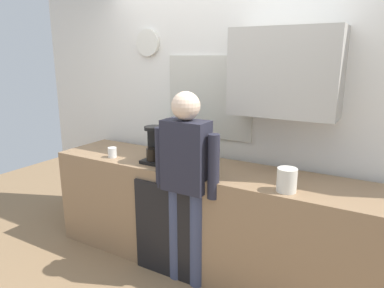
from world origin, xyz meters
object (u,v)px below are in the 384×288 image
bottle_olive_oil (179,152)px  cup_white_mug (112,152)px  coffee_maker (156,146)px  bottle_green_wine (165,138)px  bottle_clear_soda (181,147)px  person_at_sink (186,174)px  cup_blue_mug (174,150)px  storage_canister (287,180)px

bottle_olive_oil → cup_white_mug: size_ratio=2.63×
coffee_maker → bottle_green_wine: size_ratio=1.10×
bottle_clear_soda → person_at_sink: bearing=-52.2°
cup_blue_mug → storage_canister: storage_canister is taller
coffee_maker → cup_white_mug: 0.46m
person_at_sink → bottle_green_wine: bearing=144.0°
bottle_clear_soda → storage_canister: bottle_clear_soda is taller
cup_white_mug → coffee_maker: bearing=11.4°
bottle_olive_oil → person_at_sink: (0.19, -0.21, -0.10)m
bottle_clear_soda → bottle_olive_oil: bearing=-62.8°
bottle_olive_oil → coffee_maker: bearing=179.2°
storage_canister → person_at_sink: person_at_sink is taller
bottle_clear_soda → person_at_sink: size_ratio=0.17×
cup_blue_mug → storage_canister: (1.20, -0.38, 0.04)m
bottle_olive_oil → storage_canister: bottle_olive_oil is taller
bottle_clear_soda → storage_canister: bearing=-12.6°
bottle_green_wine → cup_white_mug: bottle_green_wine is taller
bottle_olive_oil → person_at_sink: size_ratio=0.16×
cup_blue_mug → person_at_sink: 0.65m
bottle_clear_soda → coffee_maker: bearing=-148.6°
cup_white_mug → cup_blue_mug: (0.45, 0.36, 0.00)m
coffee_maker → person_at_sink: person_at_sink is taller
coffee_maker → bottle_green_wine: bearing=110.0°
bottle_clear_soda → cup_white_mug: 0.67m
bottle_olive_oil → bottle_clear_soda: (-0.06, 0.12, 0.02)m
storage_canister → cup_blue_mug: bearing=162.2°
coffee_maker → cup_white_mug: bearing=-168.6°
cup_blue_mug → person_at_sink: bearing=-48.2°
bottle_olive_oil → bottle_green_wine: bearing=140.1°
bottle_clear_soda → bottle_green_wine: 0.34m
bottle_olive_oil → cup_blue_mug: size_ratio=2.50×
cup_white_mug → cup_blue_mug: size_ratio=0.95×
cup_white_mug → person_at_sink: person_at_sink is taller
cup_white_mug → cup_blue_mug: bearing=38.4°
bottle_olive_oil → bottle_clear_soda: bearing=117.2°
coffee_maker → storage_canister: bearing=-5.4°
bottle_clear_soda → bottle_green_wine: bearing=148.7°
bottle_olive_oil → person_at_sink: person_at_sink is taller
bottle_green_wine → cup_white_mug: (-0.34, -0.38, -0.10)m
bottle_green_wine → coffee_maker: bearing=-70.0°
coffee_maker → cup_blue_mug: coffee_maker is taller
bottle_clear_soda → cup_blue_mug: (-0.18, 0.16, -0.09)m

